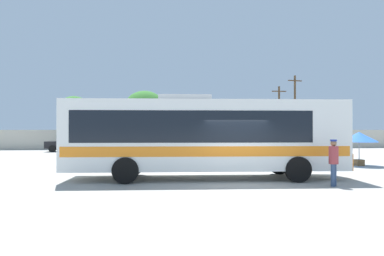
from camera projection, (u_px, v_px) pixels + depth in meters
ground_plane at (203, 160)px, 22.94m from camera, size 300.00×300.00×0.00m
perimeter_wall at (187, 139)px, 36.17m from camera, size 80.00×0.30×2.07m
coach_bus_white_orange at (202, 134)px, 14.31m from camera, size 11.88×3.16×3.58m
attendant_by_bus_door at (334, 160)px, 12.35m from camera, size 0.49×0.49×1.75m
vendor_umbrella_near_gate_blue at (359, 138)px, 19.38m from camera, size 2.09×2.09×1.97m
parked_car_leftmost_black at (70, 143)px, 31.73m from camera, size 4.14×2.18×1.54m
parked_car_second_white at (124, 143)px, 31.75m from camera, size 4.17×2.14×1.55m
parked_car_third_red at (189, 143)px, 32.59m from camera, size 4.09×2.04×1.54m
parked_car_rightmost_white at (253, 143)px, 33.40m from camera, size 4.31×2.20×1.43m
utility_pole_near at (295, 110)px, 38.98m from camera, size 1.79×0.46×8.47m
utility_pole_far at (279, 115)px, 40.55m from camera, size 1.80×0.24×7.40m
roadside_tree_left at (74, 110)px, 37.92m from camera, size 3.72×3.72×5.93m
roadside_tree_midleft at (145, 108)px, 40.04m from camera, size 4.94×4.94×6.79m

